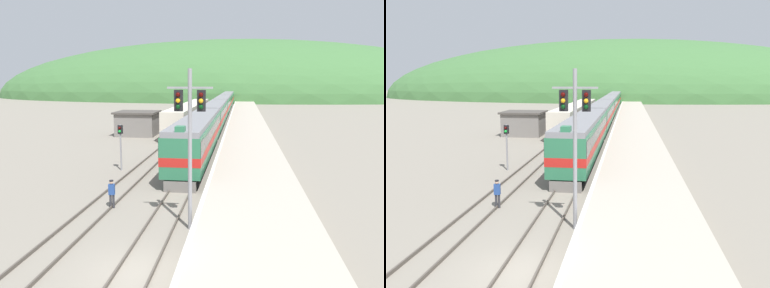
# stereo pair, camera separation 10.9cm
# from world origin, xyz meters

# --- Properties ---
(ground_plane) EXTENTS (500.00, 500.00, 0.00)m
(ground_plane) POSITION_xyz_m (0.00, 0.00, 0.00)
(ground_plane) COLOR gray
(track_main) EXTENTS (1.52, 180.00, 0.16)m
(track_main) POSITION_xyz_m (0.00, 70.00, 0.08)
(track_main) COLOR #4C443D
(track_main) RESTS_ON ground
(track_siding) EXTENTS (1.52, 180.00, 0.16)m
(track_siding) POSITION_xyz_m (-4.17, 70.00, 0.08)
(track_siding) COLOR #4C443D
(track_siding) RESTS_ON ground
(platform) EXTENTS (5.96, 140.00, 0.91)m
(platform) POSITION_xyz_m (4.82, 50.00, 0.45)
(platform) COLOR #ADA393
(platform) RESTS_ON ground
(distant_hills) EXTENTS (214.91, 96.71, 49.47)m
(distant_hills) POSITION_xyz_m (0.00, 154.73, 0.00)
(distant_hills) COLOR #3D6B38
(distant_hills) RESTS_ON ground
(station_shed) EXTENTS (5.64, 5.08, 3.28)m
(station_shed) POSITION_xyz_m (-10.08, 36.31, 1.66)
(station_shed) COLOR slate
(station_shed) RESTS_ON ground
(express_train_lead_car) EXTENTS (2.85, 21.74, 4.43)m
(express_train_lead_car) POSITION_xyz_m (0.00, 21.27, 2.23)
(express_train_lead_car) COLOR black
(express_train_lead_car) RESTS_ON ground
(carriage_second) EXTENTS (2.84, 21.63, 4.07)m
(carriage_second) POSITION_xyz_m (0.00, 44.07, 2.22)
(carriage_second) COLOR black
(carriage_second) RESTS_ON ground
(carriage_third) EXTENTS (2.84, 21.63, 4.07)m
(carriage_third) POSITION_xyz_m (0.00, 66.58, 2.22)
(carriage_third) COLOR black
(carriage_third) RESTS_ON ground
(carriage_fourth) EXTENTS (2.84, 21.63, 4.07)m
(carriage_fourth) POSITION_xyz_m (0.00, 89.09, 2.22)
(carriage_fourth) COLOR black
(carriage_fourth) RESTS_ON ground
(carriage_fifth) EXTENTS (2.84, 21.63, 4.07)m
(carriage_fifth) POSITION_xyz_m (0.00, 111.60, 2.22)
(carriage_fifth) COLOR black
(carriage_fifth) RESTS_ON ground
(siding_train) EXTENTS (2.90, 33.11, 3.73)m
(siding_train) POSITION_xyz_m (-4.17, 46.45, 1.92)
(siding_train) COLOR black
(siding_train) RESTS_ON ground
(signal_mast_main) EXTENTS (2.20, 0.42, 7.97)m
(signal_mast_main) POSITION_xyz_m (1.54, 4.63, 5.23)
(signal_mast_main) COLOR gray
(signal_mast_main) RESTS_ON ground
(signal_post_siding) EXTENTS (0.36, 0.42, 3.85)m
(signal_post_siding) POSITION_xyz_m (-5.84, 16.24, 2.77)
(signal_post_siding) COLOR gray
(signal_post_siding) RESTS_ON ground
(track_worker) EXTENTS (0.39, 0.27, 1.69)m
(track_worker) POSITION_xyz_m (-3.43, 7.17, 0.96)
(track_worker) COLOR #2D2D33
(track_worker) RESTS_ON ground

